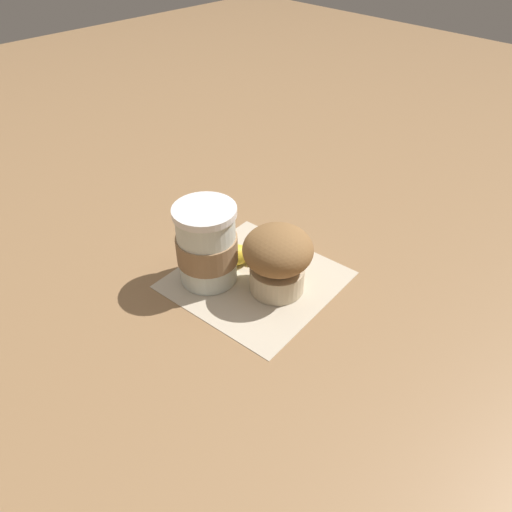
# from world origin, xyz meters

# --- Properties ---
(ground_plane) EXTENTS (3.00, 3.00, 0.00)m
(ground_plane) POSITION_xyz_m (0.00, 0.00, 0.00)
(ground_plane) COLOR #936D47
(paper_napkin) EXTENTS (0.24, 0.24, 0.00)m
(paper_napkin) POSITION_xyz_m (0.00, 0.00, 0.00)
(paper_napkin) COLOR beige
(paper_napkin) RESTS_ON ground_plane
(coffee_cup) EXTENTS (0.09, 0.09, 0.12)m
(coffee_cup) POSITION_xyz_m (-0.05, 0.05, 0.06)
(coffee_cup) COLOR silver
(coffee_cup) RESTS_ON paper_napkin
(muffin) EXTENTS (0.10, 0.10, 0.10)m
(muffin) POSITION_xyz_m (0.01, -0.03, 0.06)
(muffin) COLOR beige
(muffin) RESTS_ON paper_napkin
(banana) EXTENTS (0.14, 0.08, 0.03)m
(banana) POSITION_xyz_m (-0.00, 0.04, 0.02)
(banana) COLOR gold
(banana) RESTS_ON paper_napkin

